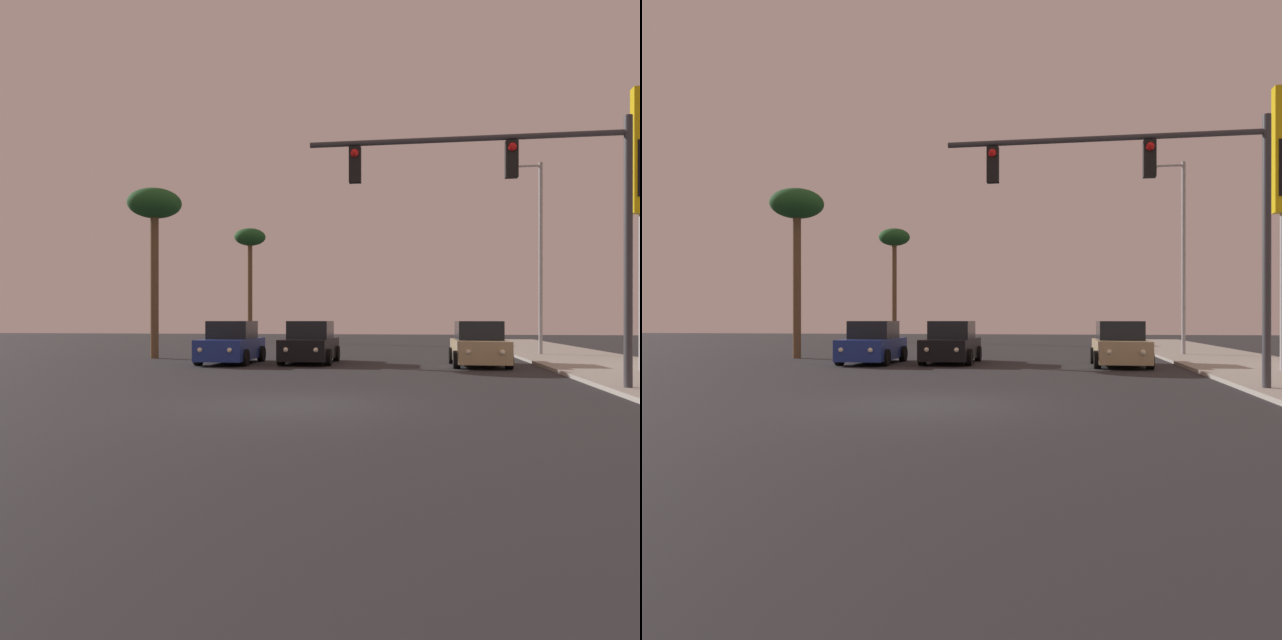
# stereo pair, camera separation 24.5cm
# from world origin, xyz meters

# --- Properties ---
(ground_plane) EXTENTS (120.00, 120.00, 0.00)m
(ground_plane) POSITION_xyz_m (0.00, 0.00, 0.00)
(ground_plane) COLOR #28282B
(sidewalk_right) EXTENTS (5.00, 60.00, 0.12)m
(sidewalk_right) POSITION_xyz_m (9.50, 10.00, 0.06)
(sidewalk_right) COLOR #9E998E
(sidewalk_right) RESTS_ON ground
(car_black) EXTENTS (2.04, 4.32, 1.68)m
(car_black) POSITION_xyz_m (-1.68, 12.04, 0.76)
(car_black) COLOR black
(car_black) RESTS_ON ground
(car_tan) EXTENTS (2.04, 4.32, 1.68)m
(car_tan) POSITION_xyz_m (4.81, 11.36, 0.76)
(car_tan) COLOR tan
(car_tan) RESTS_ON ground
(car_blue) EXTENTS (2.04, 4.33, 1.68)m
(car_blue) POSITION_xyz_m (-4.74, 11.40, 0.76)
(car_blue) COLOR navy
(car_blue) RESTS_ON ground
(traffic_light_mast) EXTENTS (7.80, 0.36, 6.50)m
(traffic_light_mast) POSITION_xyz_m (5.21, 3.28, 4.75)
(traffic_light_mast) COLOR #38383D
(traffic_light_mast) RESTS_ON sidewalk_right
(street_lamp) EXTENTS (1.74, 0.24, 9.00)m
(street_lamp) POSITION_xyz_m (8.18, 17.93, 5.12)
(street_lamp) COLOR #99999E
(street_lamp) RESTS_ON sidewalk_right
(palm_tree_far) EXTENTS (2.40, 2.40, 8.73)m
(palm_tree_far) POSITION_xyz_m (-10.00, 34.00, 7.58)
(palm_tree_far) COLOR brown
(palm_tree_far) RESTS_ON ground
(palm_tree_near) EXTENTS (2.40, 2.40, 7.61)m
(palm_tree_near) POSITION_xyz_m (-9.08, 14.00, 6.58)
(palm_tree_near) COLOR brown
(palm_tree_near) RESTS_ON ground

